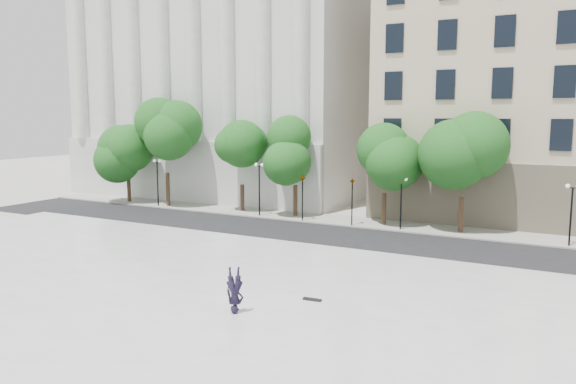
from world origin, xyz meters
name	(u,v)px	position (x,y,z in m)	size (l,w,h in m)	color
ground	(115,312)	(0.00, 0.00, 0.00)	(160.00, 160.00, 0.00)	beige
plaza	(161,288)	(0.00, 3.00, 0.23)	(44.00, 22.00, 0.45)	silver
street	(301,234)	(0.00, 18.00, 0.01)	(60.00, 8.00, 0.02)	black
far_sidewalk	(335,220)	(0.00, 24.00, 0.06)	(60.00, 4.00, 0.12)	#B2B0A4
building_west	(250,76)	(-17.00, 38.57, 12.89)	(31.50, 27.65, 25.60)	silver
traffic_light_west	(303,175)	(-2.07, 22.30, 3.77)	(1.00, 1.94, 4.27)	black
traffic_light_east	(352,179)	(2.15, 22.30, 3.65)	(0.97, 1.63, 4.15)	black
person_lying	(235,307)	(5.36, 1.35, 0.71)	(0.70, 0.46, 1.91)	black
skateboard	(312,299)	(7.46, 4.24, 0.49)	(0.84, 0.22, 0.09)	black
street_trees	(262,157)	(-6.54, 23.56, 4.96)	(35.64, 5.06, 8.03)	#382619
lamp_posts	(323,186)	(-0.43, 22.60, 2.94)	(35.04, 0.28, 4.51)	black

